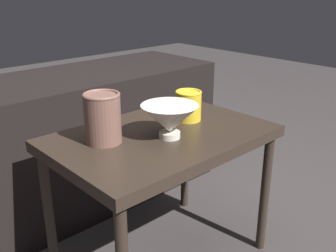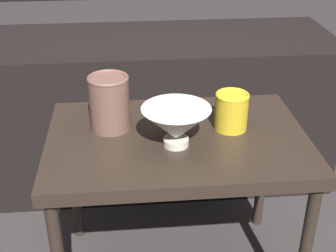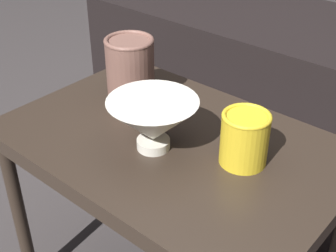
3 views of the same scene
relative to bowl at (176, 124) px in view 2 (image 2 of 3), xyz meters
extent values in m
cube|color=#2D231C|center=(0.01, 0.05, -0.09)|extent=(0.76, 0.51, 0.04)
cylinder|color=#2D231C|center=(-0.34, 0.27, -0.36)|extent=(0.04, 0.04, 0.50)
cylinder|color=#2D231C|center=(0.36, 0.27, -0.36)|extent=(0.04, 0.04, 0.50)
cube|color=black|center=(0.01, 0.68, -0.29)|extent=(1.42, 0.50, 0.64)
cylinder|color=silver|center=(0.00, 0.00, -0.06)|extent=(0.07, 0.07, 0.02)
cone|color=silver|center=(0.00, 0.00, 0.00)|extent=(0.19, 0.19, 0.09)
cylinder|color=brown|center=(-0.19, 0.12, 0.01)|extent=(0.12, 0.12, 0.16)
torus|color=brown|center=(-0.19, 0.12, 0.09)|extent=(0.12, 0.12, 0.01)
cylinder|color=gold|center=(0.17, 0.08, -0.01)|extent=(0.10, 0.10, 0.11)
torus|color=gold|center=(0.17, 0.08, 0.04)|extent=(0.10, 0.10, 0.01)
camera|label=1|loc=(-0.85, -0.90, 0.44)|focal=42.00mm
camera|label=2|loc=(-0.13, -1.14, 0.61)|focal=50.00mm
camera|label=3|loc=(0.57, -0.61, 0.52)|focal=50.00mm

